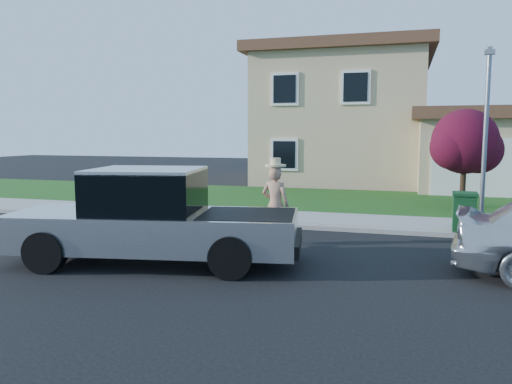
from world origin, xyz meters
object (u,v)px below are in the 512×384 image
Objects in this scene: trash_bin at (464,211)px; woman at (275,204)px; pickup_truck at (153,220)px; ornamental_tree at (466,145)px; street_lamp at (485,133)px.

woman is at bearing -149.32° from trash_bin.
ornamental_tree is (6.68, 9.23, 1.32)m from pickup_truck.
pickup_truck is 3.02m from woman.
street_lamp is at bearing -91.55° from ornamental_tree.
woman is 0.61× the size of ornamental_tree.
woman is 0.45× the size of street_lamp.
ornamental_tree is (4.80, 6.87, 1.25)m from woman.
ornamental_tree is 5.07m from street_lamp.
ornamental_tree is at bearing 87.81° from trash_bin.
street_lamp is (0.33, -0.40, 1.94)m from trash_bin.
trash_bin is at bearing -95.79° from ornamental_tree.
woman reaches higher than trash_bin.
pickup_truck reaches higher than trash_bin.
pickup_truck is 7.72m from trash_bin.
pickup_truck is 6.24× the size of trash_bin.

